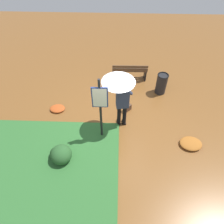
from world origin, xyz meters
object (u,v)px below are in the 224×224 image
at_px(handbag, 127,108).
at_px(park_bench, 130,71).
at_px(person_with_umbrella, 120,89).
at_px(info_sign_post, 100,104).
at_px(trash_bin, 162,84).

distance_m(handbag, park_bench, 1.83).
height_order(person_with_umbrella, handbag, person_with_umbrella).
relative_size(handbag, park_bench, 0.26).
distance_m(info_sign_post, park_bench, 3.27).
xyz_separation_m(info_sign_post, trash_bin, (-2.12, -2.18, -1.03)).
xyz_separation_m(person_with_umbrella, handbag, (-0.28, -0.64, -1.42)).
distance_m(handbag, trash_bin, 1.68).
bearing_deg(person_with_umbrella, handbag, -113.92).
xyz_separation_m(person_with_umbrella, park_bench, (-0.39, -2.45, -1.15)).
distance_m(info_sign_post, trash_bin, 3.21).
bearing_deg(info_sign_post, handbag, -125.75).
distance_m(person_with_umbrella, park_bench, 2.73).
height_order(info_sign_post, park_bench, info_sign_post).
xyz_separation_m(park_bench, trash_bin, (-1.18, 0.78, 0.02)).
relative_size(person_with_umbrella, trash_bin, 2.45).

